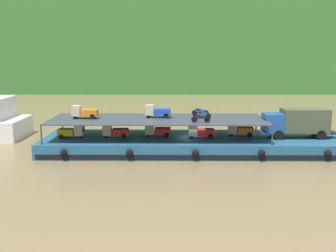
{
  "coord_description": "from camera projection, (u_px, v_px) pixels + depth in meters",
  "views": [
    {
      "loc": [
        -2.28,
        -41.96,
        10.31
      ],
      "look_at": [
        -2.71,
        0.0,
        2.7
      ],
      "focal_mm": 42.56,
      "sensor_mm": 36.0,
      "label": 1
    }
  ],
  "objects": [
    {
      "name": "motorcycle_upper_stbd",
      "position": [
        200.0,
        112.0,
        44.69
      ],
      "size": [
        1.9,
        0.55,
        0.87
      ],
      "color": "black",
      "rests_on": "cargo_rack"
    },
    {
      "name": "mini_truck_upper_mid",
      "position": [
        157.0,
        111.0,
        43.11
      ],
      "size": [
        2.77,
        1.25,
        1.38
      ],
      "color": "#1E47B7",
      "rests_on": "cargo_rack"
    },
    {
      "name": "covered_lorry",
      "position": [
        297.0,
        122.0,
        42.25
      ],
      "size": [
        7.9,
        2.46,
        3.1
      ],
      "color": "#1E4C99",
      "rests_on": "cargo_barge"
    },
    {
      "name": "motorcycle_upper_port",
      "position": [
        201.0,
        118.0,
        40.1
      ],
      "size": [
        1.9,
        0.55,
        0.87
      ],
      "color": "black",
      "rests_on": "cargo_rack"
    },
    {
      "name": "mini_truck_lower_fore",
      "position": [
        201.0,
        132.0,
        42.21
      ],
      "size": [
        2.77,
        1.24,
        1.38
      ],
      "color": "red",
      "rests_on": "cargo_barge"
    },
    {
      "name": "mini_truck_lower_bow",
      "position": [
        240.0,
        130.0,
        43.21
      ],
      "size": [
        2.79,
        1.29,
        1.38
      ],
      "color": "orange",
      "rests_on": "cargo_barge"
    },
    {
      "name": "cargo_barge",
      "position": [
        193.0,
        144.0,
        42.94
      ],
      "size": [
        32.04,
        9.13,
        1.5
      ],
      "color": "#23567A",
      "rests_on": "ground"
    },
    {
      "name": "ground_plane",
      "position": [
        193.0,
        151.0,
        43.11
      ],
      "size": [
        400.0,
        400.0,
        0.0
      ],
      "primitive_type": "plane",
      "color": "olive"
    },
    {
      "name": "hillside_far_bank",
      "position": [
        180.0,
        6.0,
        111.88
      ],
      "size": [
        115.35,
        29.56,
        42.13
      ],
      "color": "#387533",
      "rests_on": "ground"
    },
    {
      "name": "motorcycle_upper_centre",
      "position": [
        202.0,
        115.0,
        42.4
      ],
      "size": [
        1.9,
        0.55,
        0.87
      ],
      "color": "black",
      "rests_on": "cargo_rack"
    },
    {
      "name": "mini_truck_lower_stern",
      "position": [
        72.0,
        131.0,
        42.29
      ],
      "size": [
        2.79,
        1.29,
        1.38
      ],
      "color": "gold",
      "rests_on": "cargo_barge"
    },
    {
      "name": "mini_truck_upper_stern",
      "position": [
        84.0,
        112.0,
        42.51
      ],
      "size": [
        2.74,
        1.21,
        1.38
      ],
      "color": "orange",
      "rests_on": "cargo_rack"
    },
    {
      "name": "mini_truck_lower_mid",
      "position": [
        157.0,
        130.0,
        42.94
      ],
      "size": [
        2.74,
        1.21,
        1.38
      ],
      "color": "red",
      "rests_on": "cargo_barge"
    },
    {
      "name": "cargo_rack",
      "position": [
        158.0,
        119.0,
        42.53
      ],
      "size": [
        22.84,
        7.77,
        2.0
      ],
      "color": "#383D47",
      "rests_on": "cargo_barge"
    },
    {
      "name": "mini_truck_lower_aft",
      "position": [
        115.0,
        131.0,
        42.33
      ],
      "size": [
        2.78,
        1.27,
        1.38
      ],
      "color": "red",
      "rests_on": "cargo_barge"
    }
  ]
}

